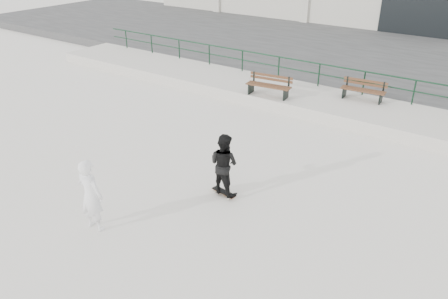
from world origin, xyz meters
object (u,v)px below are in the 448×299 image
Objects in this scene: bench_left at (269,86)px; seated_skater at (91,195)px; bench_right at (363,90)px; standing_skater at (224,164)px; skateboard at (224,192)px.

bench_left is 1.00× the size of seated_skater.
bench_left is 3.81m from bench_right.
bench_left is 1.08× the size of bench_right.
standing_skater reaches higher than bench_right.
bench_right is 11.88m from seated_skater.
skateboard is at bearing -124.62° from seated_skater.
bench_left is at bearing 118.39° from skateboard.
bench_right is at bearing -91.85° from standing_skater.
seated_skater reaches higher than bench_left.
bench_right is 2.24× the size of skateboard.
bench_left is at bearing -91.32° from seated_skater.
seated_skater reaches higher than skateboard.
skateboard is (-0.99, -8.44, -0.83)m from bench_right.
bench_right reaches higher than skateboard.
bench_left reaches higher than bench_right.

